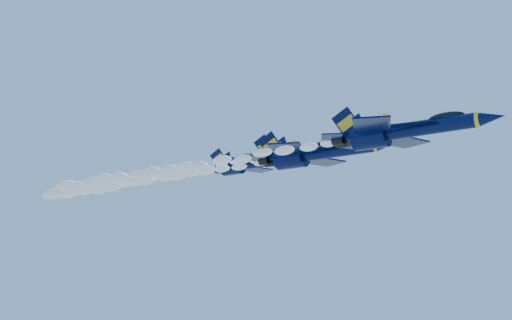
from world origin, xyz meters
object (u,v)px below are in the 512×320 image
Objects in this scene: jet_second at (317,153)px; jet_third at (300,152)px; jet_fourth at (250,164)px; jet_lead at (403,131)px.

jet_second is 1.10× the size of jet_third.
jet_fourth reaches higher than jet_second.
jet_third is at bearing -32.42° from jet_fourth.
jet_lead is 0.89× the size of jet_second.
jet_second is 9.77m from jet_third.
jet_fourth is at bearing 147.58° from jet_third.
jet_lead is 43.24m from jet_fourth.
jet_second is 27.19m from jet_fourth.
jet_lead is 0.98× the size of jet_third.
jet_fourth is at bearing 142.00° from jet_second.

